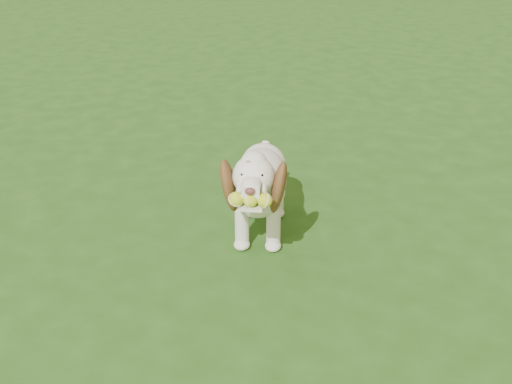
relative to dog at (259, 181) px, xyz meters
name	(u,v)px	position (x,y,z in m)	size (l,w,h in m)	color
ground	(284,237)	(0.14, -0.04, -0.37)	(80.00, 80.00, 0.00)	#1F4513
dog	(259,181)	(0.00, 0.00, 0.00)	(0.66, 1.02, 0.70)	silver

